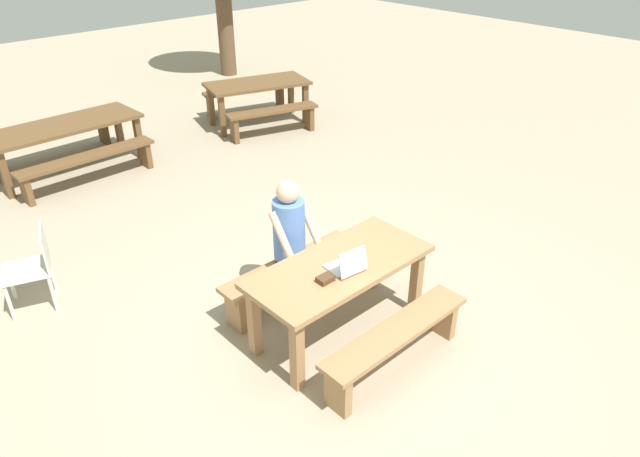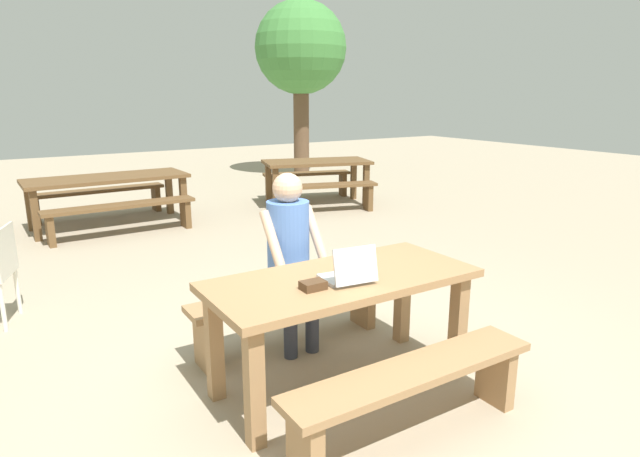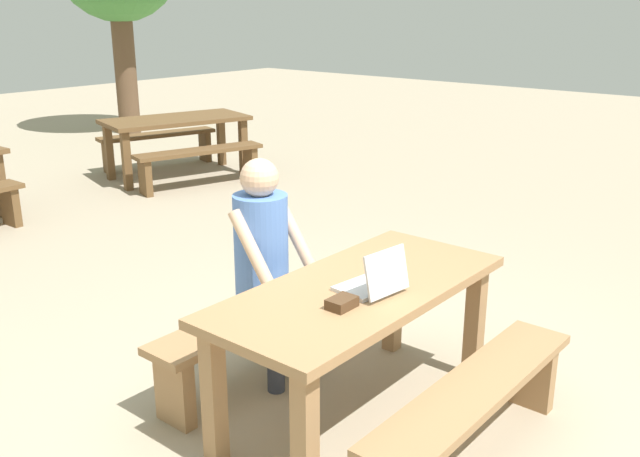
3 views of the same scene
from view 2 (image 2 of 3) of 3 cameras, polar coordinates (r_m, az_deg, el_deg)
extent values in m
plane|color=tan|center=(3.67, 2.26, -16.11)|extent=(30.00, 30.00, 0.00)
cube|color=#9E754C|center=(3.36, 2.38, -5.42)|extent=(1.70, 0.77, 0.05)
cube|color=#9E754C|center=(2.96, -6.98, -16.43)|extent=(0.09, 0.09, 0.70)
cube|color=#9E754C|center=(3.76, 14.43, -9.81)|extent=(0.09, 0.09, 0.70)
cube|color=#9E754C|center=(3.42, -11.13, -12.13)|extent=(0.09, 0.09, 0.70)
cube|color=#9E754C|center=(4.14, 8.73, -7.26)|extent=(0.09, 0.09, 0.70)
cube|color=#9E754C|center=(3.01, 9.87, -14.72)|extent=(1.55, 0.30, 0.05)
cube|color=#9E754C|center=(2.78, -1.60, -22.40)|extent=(0.08, 0.24, 0.39)
cube|color=#9E754C|center=(3.55, 18.12, -14.43)|extent=(0.08, 0.24, 0.39)
cube|color=#9E754C|center=(4.01, -3.18, -6.90)|extent=(1.55, 0.30, 0.05)
cube|color=#9E754C|center=(3.85, -12.13, -11.67)|extent=(0.08, 0.24, 0.39)
cube|color=#9E754C|center=(4.43, 4.57, -7.81)|extent=(0.08, 0.24, 0.39)
cube|color=silver|center=(3.29, 2.64, -5.22)|extent=(0.30, 0.25, 0.02)
cube|color=silver|center=(3.14, 3.81, -3.93)|extent=(0.29, 0.09, 0.22)
cube|color=black|center=(3.15, 3.75, -3.87)|extent=(0.26, 0.08, 0.20)
cube|color=#4C331E|center=(3.12, -0.74, -6.04)|extent=(0.14, 0.10, 0.05)
cylinder|color=#333847|center=(3.90, -3.14, -10.63)|extent=(0.10, 0.10, 0.43)
cylinder|color=#333847|center=(3.98, -0.84, -10.06)|extent=(0.10, 0.10, 0.43)
cube|color=#333847|center=(3.91, -2.68, -6.48)|extent=(0.28, 0.28, 0.12)
cylinder|color=#517AC6|center=(3.88, -3.39, -1.41)|extent=(0.31, 0.31, 0.59)
cylinder|color=#DBAD89|center=(3.71, -5.00, -1.40)|extent=(0.07, 0.32, 0.41)
cylinder|color=#DBAD89|center=(3.87, -0.44, -0.67)|extent=(0.07, 0.32, 0.41)
sphere|color=#DBAD89|center=(3.79, -3.48, 4.32)|extent=(0.21, 0.21, 0.21)
cube|color=silver|center=(5.02, -30.35, -2.02)|extent=(0.16, 0.42, 0.38)
cylinder|color=silver|center=(5.31, -29.41, -5.78)|extent=(0.04, 0.04, 0.41)
cylinder|color=silver|center=(4.97, -30.60, -7.24)|extent=(0.04, 0.04, 0.41)
cube|color=brown|center=(9.03, -0.36, 7.06)|extent=(1.90, 1.29, 0.05)
cube|color=brown|center=(8.61, -4.73, 4.14)|extent=(0.11, 0.11, 0.70)
cube|color=brown|center=(9.02, 4.91, 4.60)|extent=(0.11, 0.11, 0.70)
cube|color=brown|center=(9.22, -5.50, 4.80)|extent=(0.11, 0.11, 0.70)
cube|color=brown|center=(9.61, 3.57, 5.22)|extent=(0.11, 0.11, 0.70)
cube|color=brown|center=(8.45, 0.84, 4.60)|extent=(1.58, 0.73, 0.05)
cube|color=brown|center=(8.32, -3.67, 2.81)|extent=(0.14, 0.25, 0.41)
cube|color=brown|center=(8.71, 5.14, 3.29)|extent=(0.14, 0.25, 0.41)
cube|color=brown|center=(9.70, -1.40, 5.85)|extent=(1.58, 0.73, 0.05)
cube|color=brown|center=(9.59, -5.34, 4.31)|extent=(0.14, 0.25, 0.41)
cube|color=brown|center=(9.92, 2.43, 4.69)|extent=(0.14, 0.25, 0.41)
cube|color=brown|center=(8.12, -21.68, 4.98)|extent=(2.17, 0.90, 0.05)
cube|color=brown|center=(7.72, -27.94, 1.20)|extent=(0.09, 0.09, 0.66)
cube|color=brown|center=(8.13, -14.27, 3.01)|extent=(0.09, 0.09, 0.66)
cube|color=brown|center=(8.35, -28.44, 2.01)|extent=(0.09, 0.09, 0.66)
cube|color=brown|center=(8.73, -15.70, 3.67)|extent=(0.09, 0.09, 0.66)
cube|color=brown|center=(7.52, -20.37, 2.29)|extent=(1.94, 0.36, 0.05)
cube|color=brown|center=(7.42, -26.69, -0.22)|extent=(0.09, 0.24, 0.39)
cube|color=brown|center=(7.80, -14.07, 1.54)|extent=(0.09, 0.24, 0.39)
cube|color=brown|center=(8.81, -22.47, 3.74)|extent=(1.94, 0.36, 0.05)
cube|color=brown|center=(8.73, -27.88, 1.62)|extent=(0.09, 0.24, 0.39)
cube|color=brown|center=(9.05, -16.99, 3.06)|extent=(0.09, 0.24, 0.39)
cylinder|color=brown|center=(12.42, -2.00, 10.77)|extent=(0.35, 0.35, 2.20)
sphere|color=#42843D|center=(12.43, -2.07, 18.64)|extent=(2.01, 2.01, 2.01)
camera|label=1|loc=(2.05, -147.94, 42.54)|focal=32.18mm
camera|label=3|loc=(1.11, -89.21, 13.84)|focal=39.61mm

